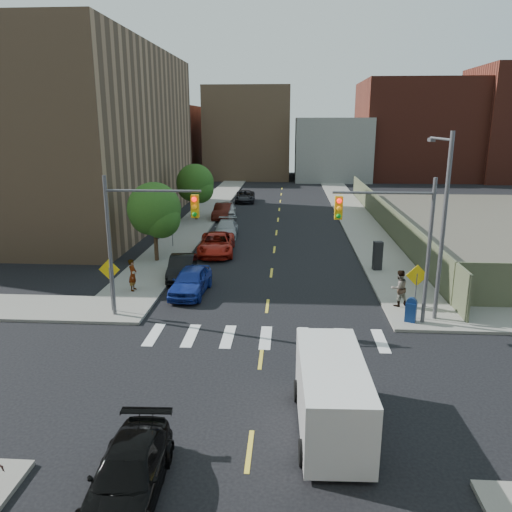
# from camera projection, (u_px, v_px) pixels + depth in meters

# --- Properties ---
(ground) EXTENTS (160.00, 160.00, 0.00)m
(ground) POSITION_uv_depth(u_px,v_px,m) (258.00, 383.00, 18.54)
(ground) COLOR black
(ground) RESTS_ON ground
(sidewalk_nw) EXTENTS (3.50, 73.00, 0.15)m
(sidewalk_nw) POSITION_uv_depth(u_px,v_px,m) (214.00, 203.00, 59.00)
(sidewalk_nw) COLOR gray
(sidewalk_nw) RESTS_ON ground
(sidewalk_ne) EXTENTS (3.50, 73.00, 0.15)m
(sidewalk_ne) POSITION_uv_depth(u_px,v_px,m) (346.00, 205.00, 58.01)
(sidewalk_ne) COLOR gray
(sidewalk_ne) RESTS_ON ground
(fence_north) EXTENTS (0.12, 44.00, 2.50)m
(fence_north) POSITION_uv_depth(u_px,v_px,m) (384.00, 216.00, 44.58)
(fence_north) COLOR #595F42
(fence_north) RESTS_ON ground
(building_nw) EXTENTS (22.00, 30.00, 16.00)m
(building_nw) POSITION_uv_depth(u_px,v_px,m) (44.00, 137.00, 46.77)
(building_nw) COLOR #8C6B4C
(building_nw) RESTS_ON ground
(bg_bldg_west) EXTENTS (14.00, 18.00, 12.00)m
(bg_bldg_west) POSITION_uv_depth(u_px,v_px,m) (156.00, 142.00, 85.83)
(bg_bldg_west) COLOR #592319
(bg_bldg_west) RESTS_ON ground
(bg_bldg_midwest) EXTENTS (14.00, 16.00, 15.00)m
(bg_bldg_midwest) POSITION_uv_depth(u_px,v_px,m) (249.00, 133.00, 86.34)
(bg_bldg_midwest) COLOR #8C6B4C
(bg_bldg_midwest) RESTS_ON ground
(bg_bldg_center) EXTENTS (12.00, 16.00, 10.00)m
(bg_bldg_center) POSITION_uv_depth(u_px,v_px,m) (331.00, 149.00, 84.17)
(bg_bldg_center) COLOR gray
(bg_bldg_center) RESTS_ON ground
(bg_bldg_east) EXTENTS (18.00, 18.00, 16.00)m
(bg_bldg_east) POSITION_uv_depth(u_px,v_px,m) (414.00, 130.00, 84.43)
(bg_bldg_east) COLOR #592319
(bg_bldg_east) RESTS_ON ground
(signal_nw) EXTENTS (4.59, 0.30, 7.00)m
(signal_nw) POSITION_uv_depth(u_px,v_px,m) (140.00, 228.00, 23.53)
(signal_nw) COLOR #59595E
(signal_nw) RESTS_ON ground
(signal_ne) EXTENTS (4.59, 0.30, 7.00)m
(signal_ne) POSITION_uv_depth(u_px,v_px,m) (397.00, 232.00, 22.76)
(signal_ne) COLOR #59595E
(signal_ne) RESTS_ON ground
(streetlight_ne) EXTENTS (0.25, 3.70, 9.00)m
(streetlight_ne) POSITION_uv_depth(u_px,v_px,m) (442.00, 214.00, 23.31)
(streetlight_ne) COLOR #59595E
(streetlight_ne) RESTS_ON ground
(warn_sign_nw) EXTENTS (1.06, 0.06, 2.83)m
(warn_sign_nw) POSITION_uv_depth(u_px,v_px,m) (110.00, 275.00, 24.78)
(warn_sign_nw) COLOR #59595E
(warn_sign_nw) RESTS_ON ground
(warn_sign_ne) EXTENTS (1.06, 0.06, 2.83)m
(warn_sign_ne) POSITION_uv_depth(u_px,v_px,m) (417.00, 282.00, 23.83)
(warn_sign_ne) COLOR #59595E
(warn_sign_ne) RESTS_ON ground
(warn_sign_midwest) EXTENTS (1.06, 0.06, 2.83)m
(warn_sign_midwest) POSITION_uv_depth(u_px,v_px,m) (172.00, 223.00, 37.79)
(warn_sign_midwest) COLOR #59595E
(warn_sign_midwest) RESTS_ON ground
(tree_west_near) EXTENTS (3.66, 3.64, 5.52)m
(tree_west_near) POSITION_uv_depth(u_px,v_px,m) (154.00, 212.00, 33.61)
(tree_west_near) COLOR #332114
(tree_west_near) RESTS_ON ground
(tree_west_far) EXTENTS (3.66, 3.64, 5.52)m
(tree_west_far) POSITION_uv_depth(u_px,v_px,m) (195.00, 185.00, 48.06)
(tree_west_far) COLOR #332114
(tree_west_far) RESTS_ON ground
(parked_car_blue) EXTENTS (2.04, 4.56, 1.52)m
(parked_car_blue) POSITION_uv_depth(u_px,v_px,m) (191.00, 281.00, 27.93)
(parked_car_blue) COLOR navy
(parked_car_blue) RESTS_ON ground
(parked_car_black) EXTENTS (1.86, 4.35, 1.39)m
(parked_car_black) POSITION_uv_depth(u_px,v_px,m) (182.00, 267.00, 30.82)
(parked_car_black) COLOR black
(parked_car_black) RESTS_ON ground
(parked_car_red) EXTENTS (2.88, 5.60, 1.51)m
(parked_car_red) POSITION_uv_depth(u_px,v_px,m) (216.00, 244.00, 36.43)
(parked_car_red) COLOR #AB1D11
(parked_car_red) RESTS_ON ground
(parked_car_silver) EXTENTS (2.11, 4.69, 1.34)m
(parked_car_silver) POSITION_uv_depth(u_px,v_px,m) (226.00, 229.00, 42.07)
(parked_car_silver) COLOR #9B9EA2
(parked_car_silver) RESTS_ON ground
(parked_car_white) EXTENTS (2.30, 4.76, 1.57)m
(parked_car_white) POSITION_uv_depth(u_px,v_px,m) (227.00, 210.00, 50.53)
(parked_car_white) COLOR silver
(parked_car_white) RESTS_ON ground
(parked_car_maroon) EXTENTS (1.70, 4.64, 1.52)m
(parked_car_maroon) POSITION_uv_depth(u_px,v_px,m) (223.00, 211.00, 49.62)
(parked_car_maroon) COLOR #3C110C
(parked_car_maroon) RESTS_ON ground
(parked_car_grey) EXTENTS (2.50, 5.04, 1.37)m
(parked_car_grey) POSITION_uv_depth(u_px,v_px,m) (245.00, 196.00, 60.18)
(parked_car_grey) COLOR black
(parked_car_grey) RESTS_ON ground
(black_sedan) EXTENTS (1.96, 4.46, 1.28)m
(black_sedan) POSITION_uv_depth(u_px,v_px,m) (129.00, 474.00, 12.79)
(black_sedan) COLOR black
(black_sedan) RESTS_ON ground
(cargo_van) EXTENTS (2.28, 5.19, 2.35)m
(cargo_van) POSITION_uv_depth(u_px,v_px,m) (331.00, 391.00, 15.58)
(cargo_van) COLOR silver
(cargo_van) RESTS_ON ground
(mailbox) EXTENTS (0.60, 0.54, 1.21)m
(mailbox) POSITION_uv_depth(u_px,v_px,m) (411.00, 310.00, 23.69)
(mailbox) COLOR navy
(mailbox) RESTS_ON sidewalk_ne
(payphone) EXTENTS (0.60, 0.51, 1.85)m
(payphone) POSITION_uv_depth(u_px,v_px,m) (378.00, 256.00, 32.00)
(payphone) COLOR black
(payphone) RESTS_ON sidewalk_ne
(pedestrian_west) EXTENTS (0.44, 0.67, 1.81)m
(pedestrian_west) POSITION_uv_depth(u_px,v_px,m) (133.00, 275.00, 28.03)
(pedestrian_west) COLOR gray
(pedestrian_west) RESTS_ON sidewalk_nw
(pedestrian_east) EXTENTS (1.14, 1.03, 1.91)m
(pedestrian_east) POSITION_uv_depth(u_px,v_px,m) (399.00, 288.00, 25.66)
(pedestrian_east) COLOR gray
(pedestrian_east) RESTS_ON sidewalk_ne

